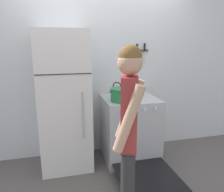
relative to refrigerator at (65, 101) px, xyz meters
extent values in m
plane|color=#5B5654|center=(0.60, 0.31, -0.91)|extent=(14.00, 14.00, 0.00)
cube|color=silver|center=(0.60, 0.34, 0.36)|extent=(10.00, 0.06, 2.55)
cube|color=white|center=(0.00, 0.00, 0.00)|extent=(0.65, 0.63, 1.83)
cube|color=#2D2D2D|center=(0.00, -0.32, 0.40)|extent=(0.64, 0.01, 0.01)
cylinder|color=#B2B5BA|center=(0.20, -0.33, -0.11)|extent=(0.02, 0.02, 0.59)
cube|color=silver|center=(0.90, -0.03, -0.46)|extent=(0.75, 0.69, 0.91)
cube|color=black|center=(0.90, -0.03, -0.01)|extent=(0.74, 0.68, 0.02)
cube|color=black|center=(0.90, -0.35, -0.47)|extent=(0.65, 0.05, 0.69)
cylinder|color=black|center=(0.73, -0.17, 0.00)|extent=(0.22, 0.22, 0.01)
cylinder|color=black|center=(1.07, -0.17, 0.00)|extent=(0.22, 0.22, 0.01)
cylinder|color=black|center=(0.73, 0.11, 0.00)|extent=(0.22, 0.22, 0.01)
cylinder|color=black|center=(1.07, 0.11, 0.00)|extent=(0.22, 0.22, 0.01)
cylinder|color=silver|center=(0.68, -0.39, -0.07)|extent=(0.04, 0.02, 0.04)
cylinder|color=silver|center=(0.83, -0.39, -0.07)|extent=(0.04, 0.02, 0.04)
cylinder|color=silver|center=(0.98, -0.39, -0.07)|extent=(0.04, 0.02, 0.04)
cylinder|color=silver|center=(1.13, -0.39, -0.07)|extent=(0.04, 0.02, 0.04)
cube|color=black|center=(0.90, -0.74, -0.80)|extent=(0.69, 0.73, 0.04)
cube|color=#99999E|center=(0.90, -0.12, -0.50)|extent=(0.61, 0.38, 0.01)
cylinder|color=#237A42|center=(0.73, -0.17, 0.08)|extent=(0.29, 0.29, 0.16)
cylinder|color=#237A42|center=(0.73, -0.17, 0.17)|extent=(0.30, 0.30, 0.02)
sphere|color=black|center=(0.73, -0.17, 0.19)|extent=(0.03, 0.03, 0.03)
cylinder|color=#237A42|center=(0.58, -0.17, 0.13)|extent=(0.03, 0.02, 0.02)
cylinder|color=#237A42|center=(0.89, -0.17, 0.13)|extent=(0.03, 0.02, 0.02)
cylinder|color=silver|center=(0.75, 0.11, 0.05)|extent=(0.16, 0.16, 0.09)
cone|color=silver|center=(0.75, 0.11, 0.10)|extent=(0.15, 0.15, 0.02)
sphere|color=black|center=(0.75, 0.11, 0.12)|extent=(0.02, 0.02, 0.02)
cone|color=silver|center=(0.82, 0.11, 0.05)|extent=(0.09, 0.03, 0.08)
torus|color=black|center=(0.75, 0.11, 0.15)|extent=(0.12, 0.01, 0.12)
cylinder|color=silver|center=(1.09, 0.11, 0.06)|extent=(0.09, 0.09, 0.13)
cylinder|color=#9E7547|center=(1.09, 0.13, 0.12)|extent=(0.04, 0.01, 0.20)
cylinder|color=#232326|center=(1.11, 0.12, 0.11)|extent=(0.05, 0.02, 0.18)
cylinder|color=#B2B5BA|center=(1.09, 0.12, 0.15)|extent=(0.01, 0.03, 0.25)
cylinder|color=#4C4C51|center=(1.09, 0.12, 0.11)|extent=(0.03, 0.03, 0.18)
cylinder|color=#2D2D30|center=(0.50, -1.20, -0.51)|extent=(0.12, 0.12, 0.81)
cube|color=#9E3333|center=(0.47, -1.28, 0.20)|extent=(0.20, 0.26, 0.61)
cylinder|color=tan|center=(0.43, -1.40, 0.20)|extent=(0.26, 0.16, 0.54)
cylinder|color=tan|center=(0.51, -1.16, 0.20)|extent=(0.26, 0.16, 0.54)
sphere|color=tan|center=(0.47, -1.28, 0.60)|extent=(0.20, 0.20, 0.20)
sphere|color=brown|center=(0.47, -1.28, 0.65)|extent=(0.18, 0.18, 0.18)
cube|color=brown|center=(1.17, 0.30, 0.64)|extent=(0.24, 0.02, 0.03)
cube|color=silver|center=(1.11, 0.29, 0.56)|extent=(0.02, 0.00, 0.17)
cube|color=black|center=(1.11, 0.29, 0.69)|extent=(0.02, 0.02, 0.10)
cube|color=silver|center=(1.23, 0.29, 0.55)|extent=(0.02, 0.00, 0.19)
cube|color=black|center=(1.23, 0.29, 0.69)|extent=(0.02, 0.02, 0.11)
camera|label=1|loc=(-0.06, -2.85, 0.75)|focal=35.00mm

